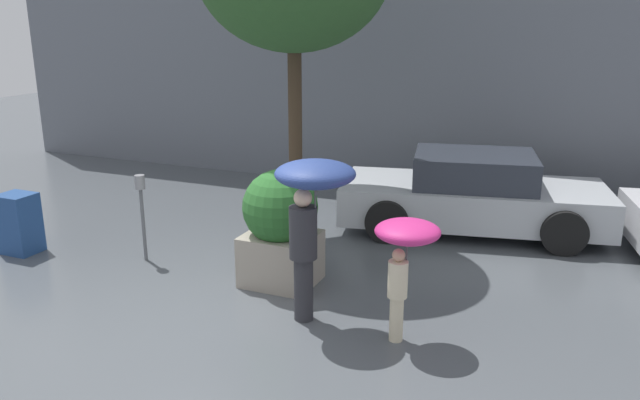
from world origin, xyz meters
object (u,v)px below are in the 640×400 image
object	(u,v)px
person_child	(405,246)
parked_car_near	(473,195)
person_adult	(311,199)
newspaper_box	(19,223)
parking_meter	(141,200)
planter_box	(281,225)

from	to	relation	value
person_child	parked_car_near	distance (m)	4.04
person_adult	newspaper_box	size ratio (longest dim) A/B	2.11
parking_meter	newspaper_box	xyz separation A→B (m)	(-1.91, -0.46, -0.46)
parked_car_near	newspaper_box	distance (m)	7.04
parked_car_near	newspaper_box	size ratio (longest dim) A/B	4.97
parked_car_near	parking_meter	bearing A→B (deg)	116.64
planter_box	newspaper_box	size ratio (longest dim) A/B	1.70
planter_box	person_adult	xyz separation A→B (m)	(0.80, -0.84, 0.67)
parked_car_near	parking_meter	world-z (taller)	parked_car_near
newspaper_box	planter_box	bearing A→B (deg)	7.05
person_child	parked_car_near	world-z (taller)	person_child
planter_box	parked_car_near	bearing A→B (deg)	58.35
parked_car_near	parking_meter	xyz separation A→B (m)	(-4.11, -3.19, 0.31)
planter_box	person_child	world-z (taller)	planter_box
parked_car_near	newspaper_box	xyz separation A→B (m)	(-6.02, -3.65, -0.15)
planter_box	parking_meter	size ratio (longest dim) A/B	1.21
planter_box	parking_meter	distance (m)	2.17
person_child	parking_meter	xyz separation A→B (m)	(-4.06, 0.81, -0.17)
planter_box	newspaper_box	bearing A→B (deg)	-172.95
planter_box	person_adult	bearing A→B (deg)	-46.24
person_child	parked_car_near	bearing A→B (deg)	43.62
parking_meter	newspaper_box	bearing A→B (deg)	-166.56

